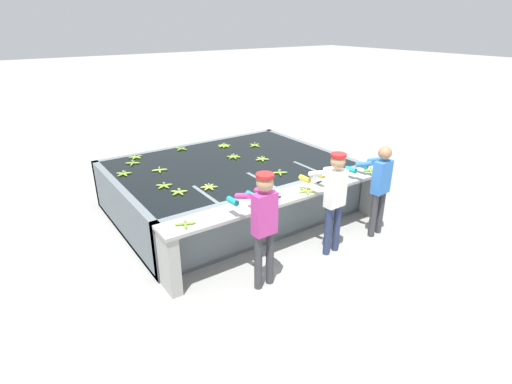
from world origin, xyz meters
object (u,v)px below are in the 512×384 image
banana_bunch_ledge_0 (307,191)px  banana_bunch_floating_4 (255,145)px  banana_bunch_floating_1 (262,159)px  banana_bunch_floating_2 (209,187)px  worker_2 (379,183)px  banana_bunch_floating_10 (224,146)px  banana_bunch_floating_3 (280,173)px  banana_bunch_floating_9 (179,192)px  banana_bunch_floating_0 (164,186)px  banana_bunch_floating_5 (133,163)px  banana_bunch_floating_7 (160,170)px  knife_0 (282,196)px  knife_1 (322,181)px  banana_bunch_floating_6 (234,157)px  banana_bunch_ledge_1 (371,170)px  worker_1 (333,194)px  worker_0 (263,220)px  banana_bunch_floating_12 (181,149)px  banana_bunch_floating_11 (136,157)px  banana_bunch_ledge_2 (185,224)px  banana_bunch_floating_8 (124,174)px

banana_bunch_ledge_0 → banana_bunch_floating_4: bearing=73.8°
banana_bunch_floating_1 → banana_bunch_floating_2: (-1.51, -0.66, -0.00)m
banana_bunch_floating_1 → banana_bunch_ledge_0: banana_bunch_ledge_0 is taller
banana_bunch_floating_2 → worker_2: bearing=-30.9°
banana_bunch_floating_10 → banana_bunch_floating_3: bearing=-90.5°
banana_bunch_floating_9 → banana_bunch_floating_10: bearing=43.4°
banana_bunch_floating_0 → banana_bunch_floating_2: 0.74m
banana_bunch_floating_5 → banana_bunch_floating_7: bearing=-66.9°
knife_0 → knife_1: same height
banana_bunch_floating_2 → banana_bunch_floating_6: bearing=43.7°
banana_bunch_ledge_1 → banana_bunch_floating_10: bearing=116.4°
banana_bunch_floating_3 → knife_0: bearing=-126.2°
banana_bunch_floating_5 → banana_bunch_floating_9: bearing=-85.5°
worker_1 → worker_2: size_ratio=1.04×
worker_0 → worker_1: 1.38m
banana_bunch_floating_10 → banana_bunch_floating_2: bearing=-126.5°
banana_bunch_floating_4 → banana_bunch_floating_2: bearing=-142.1°
worker_2 → banana_bunch_floating_12: worker_2 is taller
worker_2 → knife_1: size_ratio=4.47×
banana_bunch_floating_0 → knife_0: (1.31, -1.40, -0.01)m
banana_bunch_floating_7 → banana_bunch_floating_11: bearing=96.3°
banana_bunch_floating_11 → banana_bunch_ledge_0: 3.56m
banana_bunch_floating_1 → banana_bunch_floating_9: size_ratio=1.00×
banana_bunch_ledge_0 → banana_bunch_ledge_1: 1.55m
worker_2 → knife_0: 1.72m
banana_bunch_floating_1 → banana_bunch_ledge_0: size_ratio=1.00×
banana_bunch_floating_3 → banana_bunch_floating_4: size_ratio=0.93×
knife_1 → banana_bunch_ledge_2: bearing=-177.7°
banana_bunch_floating_11 → banana_bunch_floating_7: bearing=-83.7°
banana_bunch_floating_9 → banana_bunch_floating_12: bearing=64.1°
worker_0 → banana_bunch_floating_8: worker_0 is taller
worker_0 → banana_bunch_floating_0: size_ratio=6.03×
worker_1 → banana_bunch_ledge_0: 0.44m
banana_bunch_floating_12 → banana_bunch_ledge_1: size_ratio=0.94×
banana_bunch_floating_5 → banana_bunch_floating_10: size_ratio=0.93×
banana_bunch_floating_2 → banana_bunch_floating_5: (-0.62, 1.84, 0.00)m
banana_bunch_floating_3 → banana_bunch_ledge_0: size_ratio=0.94×
worker_1 → banana_bunch_floating_8: (-2.29, 2.79, -0.05)m
banana_bunch_floating_1 → banana_bunch_floating_3: (-0.17, -0.78, 0.00)m
banana_bunch_floating_9 → knife_1: size_ratio=0.79×
banana_bunch_floating_10 → banana_bunch_ledge_1: banana_bunch_ledge_1 is taller
banana_bunch_floating_9 → banana_bunch_ledge_1: bearing=-18.0°
banana_bunch_floating_10 → banana_bunch_ledge_0: (-0.17, -2.84, 0.00)m
knife_0 → worker_2: bearing=-16.8°
worker_1 → knife_0: worker_1 is taller
banana_bunch_floating_1 → knife_1: bearing=-83.2°
banana_bunch_floating_0 → knife_1: bearing=-29.9°
banana_bunch_floating_0 → banana_bunch_floating_10: bearing=35.3°
banana_bunch_ledge_0 → knife_1: bearing=19.7°
banana_bunch_floating_1 → banana_bunch_floating_2: size_ratio=0.98×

